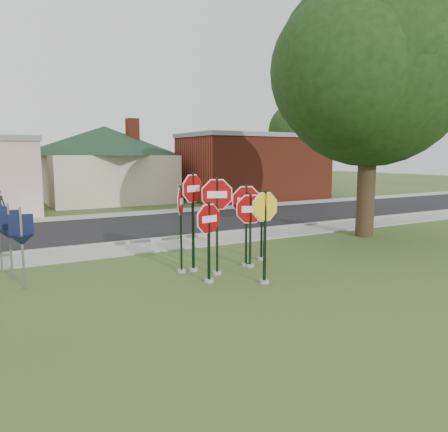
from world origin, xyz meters
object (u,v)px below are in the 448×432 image
stop_sign_yellow (265,225)px  stop_sign_left (209,232)px  stop_sign_center (217,211)px  oak_tree (371,69)px

stop_sign_yellow → stop_sign_left: bearing=147.3°
stop_sign_center → stop_sign_left: size_ratio=1.28×
stop_sign_yellow → stop_sign_left: size_ratio=1.14×
stop_sign_yellow → stop_sign_left: stop_sign_yellow is taller
stop_sign_center → stop_sign_left: stop_sign_center is taller
oak_tree → stop_sign_center: bearing=-164.9°
stop_sign_center → stop_sign_yellow: 1.48m
stop_sign_yellow → oak_tree: bearing=25.5°
stop_sign_left → oak_tree: bearing=17.7°
stop_sign_yellow → stop_sign_center: bearing=116.0°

